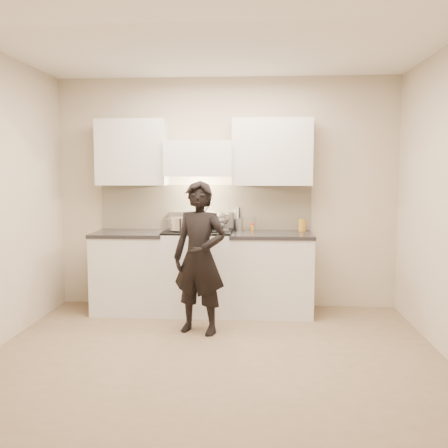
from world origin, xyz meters
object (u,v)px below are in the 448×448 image
object	(u,v)px
stove	(198,271)
person	(200,258)
utensil_crock	(238,223)
wok	(212,219)
counter_right	(271,273)

from	to	relation	value
stove	person	distance (m)	0.80
utensil_crock	wok	bearing A→B (deg)	-162.44
wok	utensil_crock	distance (m)	0.32
stove	person	size ratio (longest dim) A/B	0.63
counter_right	utensil_crock	bearing A→B (deg)	153.21
stove	wok	bearing A→B (deg)	32.78
wok	person	xyz separation A→B (m)	(-0.05, -0.84, -0.31)
stove	utensil_crock	bearing A→B (deg)	23.10
wok	utensil_crock	xyz separation A→B (m)	(0.30, 0.09, -0.06)
wok	utensil_crock	world-z (taller)	wok
wok	person	size ratio (longest dim) A/B	0.32
counter_right	person	world-z (taller)	person
counter_right	person	distance (m)	1.08
counter_right	utensil_crock	size ratio (longest dim) A/B	3.36
stove	counter_right	size ratio (longest dim) A/B	1.04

